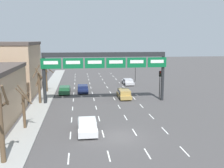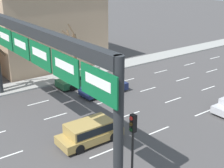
{
  "view_description": "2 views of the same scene",
  "coord_description": "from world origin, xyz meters",
  "px_view_note": "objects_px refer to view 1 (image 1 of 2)",
  "views": [
    {
      "loc": [
        -3.94,
        -23.17,
        9.55
      ],
      "look_at": [
        0.68,
        11.45,
        3.27
      ],
      "focal_mm": 40.0,
      "sensor_mm": 36.0,
      "label": 1
    },
    {
      "loc": [
        19.09,
        6.3,
        11.05
      ],
      "look_at": [
        0.5,
        20.02,
        2.51
      ],
      "focal_mm": 50.0,
      "sensor_mm": 36.0,
      "label": 2
    }
  ],
  "objects_px": {
    "car_silver": "(128,81)",
    "car_white": "(87,125)",
    "car_green": "(65,90)",
    "traffic_light_near_gantry": "(135,68)",
    "tree_bare_third": "(39,85)",
    "tree_bare_furthest": "(24,108)",
    "traffic_light_mid_block": "(160,79)",
    "car_navy": "(83,88)",
    "tree_bare_closest": "(1,125)",
    "tree_bare_second": "(47,77)",
    "suv_gold": "(124,93)",
    "sign_gantry": "(105,62)"
  },
  "relations": [
    {
      "from": "car_silver",
      "to": "car_white",
      "type": "relative_size",
      "value": 1.02
    },
    {
      "from": "car_green",
      "to": "traffic_light_near_gantry",
      "type": "distance_m",
      "value": 18.76
    },
    {
      "from": "tree_bare_third",
      "to": "tree_bare_furthest",
      "type": "height_order",
      "value": "tree_bare_third"
    },
    {
      "from": "traffic_light_near_gantry",
      "to": "traffic_light_mid_block",
      "type": "relative_size",
      "value": 0.98
    },
    {
      "from": "car_navy",
      "to": "car_white",
      "type": "bearing_deg",
      "value": -89.73
    },
    {
      "from": "car_green",
      "to": "traffic_light_mid_block",
      "type": "height_order",
      "value": "traffic_light_mid_block"
    },
    {
      "from": "tree_bare_closest",
      "to": "tree_bare_second",
      "type": "height_order",
      "value": "tree_bare_closest"
    },
    {
      "from": "suv_gold",
      "to": "traffic_light_near_gantry",
      "type": "relative_size",
      "value": 1.0
    },
    {
      "from": "suv_gold",
      "to": "traffic_light_near_gantry",
      "type": "height_order",
      "value": "traffic_light_near_gantry"
    },
    {
      "from": "sign_gantry",
      "to": "tree_bare_closest",
      "type": "distance_m",
      "value": 20.96
    },
    {
      "from": "sign_gantry",
      "to": "tree_bare_third",
      "type": "distance_m",
      "value": 10.38
    },
    {
      "from": "sign_gantry",
      "to": "tree_bare_closest",
      "type": "xyz_separation_m",
      "value": [
        -9.91,
        -18.24,
        -2.95
      ]
    },
    {
      "from": "car_silver",
      "to": "tree_bare_furthest",
      "type": "height_order",
      "value": "tree_bare_furthest"
    },
    {
      "from": "car_silver",
      "to": "tree_bare_closest",
      "type": "bearing_deg",
      "value": -116.53
    },
    {
      "from": "car_navy",
      "to": "tree_bare_second",
      "type": "distance_m",
      "value": 6.85
    },
    {
      "from": "sign_gantry",
      "to": "tree_bare_furthest",
      "type": "height_order",
      "value": "sign_gantry"
    },
    {
      "from": "car_silver",
      "to": "tree_bare_furthest",
      "type": "xyz_separation_m",
      "value": [
        -16.21,
        -25.04,
        1.74
      ]
    },
    {
      "from": "car_green",
      "to": "car_silver",
      "type": "height_order",
      "value": "car_green"
    },
    {
      "from": "suv_gold",
      "to": "tree_bare_third",
      "type": "distance_m",
      "value": 13.39
    },
    {
      "from": "car_white",
      "to": "sign_gantry",
      "type": "bearing_deg",
      "value": 75.49
    },
    {
      "from": "car_silver",
      "to": "tree_bare_furthest",
      "type": "distance_m",
      "value": 29.88
    },
    {
      "from": "suv_gold",
      "to": "tree_bare_second",
      "type": "relative_size",
      "value": 0.8
    },
    {
      "from": "car_green",
      "to": "car_white",
      "type": "relative_size",
      "value": 1.03
    },
    {
      "from": "traffic_light_mid_block",
      "to": "tree_bare_furthest",
      "type": "distance_m",
      "value": 22.09
    },
    {
      "from": "sign_gantry",
      "to": "car_green",
      "type": "bearing_deg",
      "value": 132.56
    },
    {
      "from": "traffic_light_mid_block",
      "to": "traffic_light_near_gantry",
      "type": "bearing_deg",
      "value": 90.68
    },
    {
      "from": "traffic_light_near_gantry",
      "to": "tree_bare_closest",
      "type": "xyz_separation_m",
      "value": [
        -18.65,
        -35.95,
        0.01
      ]
    },
    {
      "from": "car_white",
      "to": "tree_bare_furthest",
      "type": "relative_size",
      "value": 0.95
    },
    {
      "from": "sign_gantry",
      "to": "tree_bare_second",
      "type": "relative_size",
      "value": 3.39
    },
    {
      "from": "tree_bare_second",
      "to": "tree_bare_third",
      "type": "xyz_separation_m",
      "value": [
        -0.06,
        -8.21,
        -0.0
      ]
    },
    {
      "from": "tree_bare_third",
      "to": "car_silver",
      "type": "bearing_deg",
      "value": 41.03
    },
    {
      "from": "car_navy",
      "to": "traffic_light_mid_block",
      "type": "distance_m",
      "value": 14.22
    },
    {
      "from": "sign_gantry",
      "to": "tree_bare_furthest",
      "type": "xyz_separation_m",
      "value": [
        -9.82,
        -10.62,
        -3.75
      ]
    },
    {
      "from": "tree_bare_second",
      "to": "traffic_light_mid_block",
      "type": "bearing_deg",
      "value": -21.79
    },
    {
      "from": "car_white",
      "to": "tree_bare_furthest",
      "type": "distance_m",
      "value": 7.04
    },
    {
      "from": "car_white",
      "to": "traffic_light_near_gantry",
      "type": "height_order",
      "value": "traffic_light_near_gantry"
    },
    {
      "from": "sign_gantry",
      "to": "tree_bare_third",
      "type": "relative_size",
      "value": 3.33
    },
    {
      "from": "car_silver",
      "to": "traffic_light_mid_block",
      "type": "bearing_deg",
      "value": -79.25
    },
    {
      "from": "tree_bare_closest",
      "to": "tree_bare_furthest",
      "type": "relative_size",
      "value": 1.27
    },
    {
      "from": "suv_gold",
      "to": "tree_bare_furthest",
      "type": "distance_m",
      "value": 18.3
    },
    {
      "from": "car_silver",
      "to": "tree_bare_second",
      "type": "distance_m",
      "value": 17.36
    },
    {
      "from": "traffic_light_mid_block",
      "to": "tree_bare_closest",
      "type": "xyz_separation_m",
      "value": [
        -18.85,
        -19.25,
        -0.05
      ]
    },
    {
      "from": "suv_gold",
      "to": "tree_bare_second",
      "type": "height_order",
      "value": "tree_bare_second"
    },
    {
      "from": "traffic_light_near_gantry",
      "to": "car_green",
      "type": "bearing_deg",
      "value": -145.33
    },
    {
      "from": "car_white",
      "to": "tree_bare_closest",
      "type": "relative_size",
      "value": 0.75
    },
    {
      "from": "tree_bare_furthest",
      "to": "car_green",
      "type": "bearing_deg",
      "value": 79.57
    },
    {
      "from": "suv_gold",
      "to": "tree_bare_closest",
      "type": "bearing_deg",
      "value": -122.99
    },
    {
      "from": "suv_gold",
      "to": "tree_bare_third",
      "type": "relative_size",
      "value": 0.78
    },
    {
      "from": "sign_gantry",
      "to": "traffic_light_near_gantry",
      "type": "height_order",
      "value": "sign_gantry"
    },
    {
      "from": "traffic_light_mid_block",
      "to": "tree_bare_furthest",
      "type": "bearing_deg",
      "value": -148.2
    }
  ]
}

